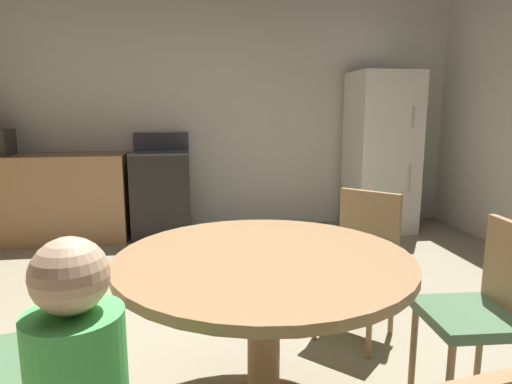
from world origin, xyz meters
TOP-DOWN VIEW (x-y plane):
  - ground_plane at (0.00, 0.00)m, footprint 14.00×14.00m
  - wall_back at (0.00, 3.12)m, footprint 6.00×0.12m
  - kitchen_counter at (-1.78, 2.72)m, footprint 1.83×0.60m
  - oven_range at (-0.52, 2.72)m, footprint 0.60×0.60m
  - refrigerator at (1.91, 2.67)m, footprint 0.68×0.68m
  - dining_table at (0.09, -0.35)m, footprint 1.23×1.23m
  - chair_west at (-0.89, -0.51)m, footprint 0.46×0.46m
  - chair_northeast at (0.79, 0.35)m, footprint 0.57×0.57m
  - chair_east at (1.08, -0.40)m, footprint 0.42×0.42m

SIDE VIEW (x-z plane):
  - ground_plane at x=0.00m, z-range 0.00..0.00m
  - kitchen_counter at x=-1.78m, z-range 0.00..0.90m
  - oven_range at x=-0.52m, z-range -0.08..1.02m
  - chair_west at x=-0.89m, z-range 0.07..0.94m
  - chair_northeast at x=0.79m, z-range 0.07..0.94m
  - chair_east at x=1.08m, z-range 0.07..0.94m
  - dining_table at x=0.09m, z-range 0.23..0.99m
  - refrigerator at x=1.91m, z-range 0.00..1.76m
  - wall_back at x=0.00m, z-range 0.00..2.70m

